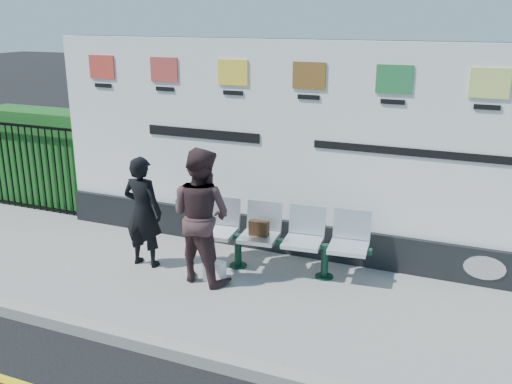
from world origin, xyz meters
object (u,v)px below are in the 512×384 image
(woman_left, at_px, (143,212))
(billboard, at_px, (308,167))
(woman_right, at_px, (201,215))
(bench, at_px, (280,255))

(woman_left, bearing_deg, billboard, -148.14)
(woman_left, height_order, woman_right, woman_right)
(woman_right, bearing_deg, billboard, -116.91)
(billboard, height_order, woman_left, billboard)
(bench, height_order, woman_right, woman_right)
(bench, bearing_deg, woman_left, -170.51)
(billboard, height_order, woman_right, billboard)
(billboard, bearing_deg, woman_left, -147.80)
(bench, xyz_separation_m, woman_right, (-0.87, -0.58, 0.63))
(billboard, bearing_deg, woman_right, -127.42)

